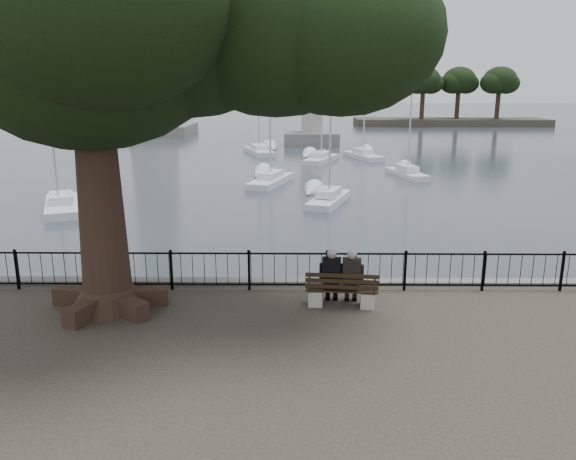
{
  "coord_description": "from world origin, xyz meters",
  "views": [
    {
      "loc": [
        0.15,
        -11.17,
        5.11
      ],
      "look_at": [
        0.0,
        2.5,
        1.6
      ],
      "focal_mm": 35.0,
      "sensor_mm": 36.0,
      "label": 1
    }
  ],
  "objects_px": {
    "lion_monument": "(311,124)",
    "person_left": "(331,279)",
    "lighthouse": "(148,31)",
    "tree": "(131,15)",
    "bench": "(342,294)",
    "person_right": "(351,279)"
  },
  "relations": [
    {
      "from": "bench",
      "to": "lion_monument",
      "type": "bearing_deg",
      "value": 89.16
    },
    {
      "from": "person_left",
      "to": "lighthouse",
      "type": "bearing_deg",
      "value": 107.48
    },
    {
      "from": "bench",
      "to": "person_left",
      "type": "height_order",
      "value": "person_left"
    },
    {
      "from": "lion_monument",
      "to": "person_left",
      "type": "bearing_deg",
      "value": -91.12
    },
    {
      "from": "lion_monument",
      "to": "lighthouse",
      "type": "bearing_deg",
      "value": 148.9
    },
    {
      "from": "lighthouse",
      "to": "tree",
      "type": "bearing_deg",
      "value": -76.37
    },
    {
      "from": "tree",
      "to": "lighthouse",
      "type": "xyz_separation_m",
      "value": [
        -14.69,
        60.58,
        5.16
      ]
    },
    {
      "from": "bench",
      "to": "lighthouse",
      "type": "height_order",
      "value": "lighthouse"
    },
    {
      "from": "bench",
      "to": "tree",
      "type": "xyz_separation_m",
      "value": [
        -4.6,
        0.02,
        6.26
      ]
    },
    {
      "from": "person_left",
      "to": "lion_monument",
      "type": "distance_m",
      "value": 48.43
    },
    {
      "from": "person_left",
      "to": "person_right",
      "type": "bearing_deg",
      "value": -5.92
    },
    {
      "from": "bench",
      "to": "person_right",
      "type": "height_order",
      "value": "person_right"
    },
    {
      "from": "tree",
      "to": "lighthouse",
      "type": "distance_m",
      "value": 62.55
    },
    {
      "from": "person_right",
      "to": "person_left",
      "type": "bearing_deg",
      "value": 174.08
    },
    {
      "from": "person_left",
      "to": "tree",
      "type": "xyz_separation_m",
      "value": [
        -4.36,
        -0.1,
        5.92
      ]
    },
    {
      "from": "lighthouse",
      "to": "lion_monument",
      "type": "bearing_deg",
      "value": -31.1
    },
    {
      "from": "person_left",
      "to": "lighthouse",
      "type": "distance_m",
      "value": 64.37
    },
    {
      "from": "tree",
      "to": "lighthouse",
      "type": "bearing_deg",
      "value": 103.63
    },
    {
      "from": "bench",
      "to": "person_left",
      "type": "xyz_separation_m",
      "value": [
        -0.24,
        0.12,
        0.34
      ]
    },
    {
      "from": "bench",
      "to": "lighthouse",
      "type": "relative_size",
      "value": 0.06
    },
    {
      "from": "lighthouse",
      "to": "person_right",
      "type": "bearing_deg",
      "value": -72.13
    },
    {
      "from": "bench",
      "to": "lighthouse",
      "type": "distance_m",
      "value": 64.62
    }
  ]
}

